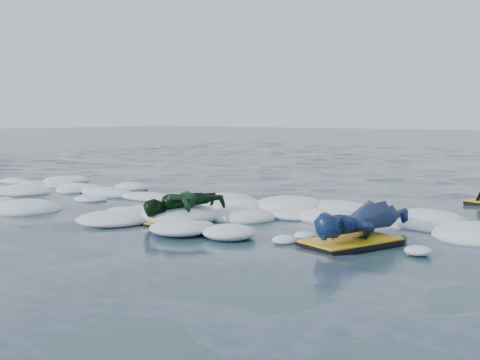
% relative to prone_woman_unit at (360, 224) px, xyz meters
% --- Properties ---
extents(ground, '(120.00, 120.00, 0.00)m').
position_rel_prone_woman_unit_xyz_m(ground, '(-2.43, -0.33, -0.22)').
color(ground, '#1A353F').
rests_on(ground, ground).
extents(foam_band, '(12.00, 3.10, 0.30)m').
position_rel_prone_woman_unit_xyz_m(foam_band, '(-2.43, 0.70, -0.22)').
color(foam_band, white).
rests_on(foam_band, ground).
extents(prone_woman_unit, '(0.94, 1.72, 0.43)m').
position_rel_prone_woman_unit_xyz_m(prone_woman_unit, '(0.00, 0.00, 0.00)').
color(prone_woman_unit, black).
rests_on(prone_woman_unit, ground).
extents(prone_child_unit, '(0.94, 1.21, 0.42)m').
position_rel_prone_woman_unit_xyz_m(prone_child_unit, '(-2.43, -0.28, -0.01)').
color(prone_child_unit, black).
rests_on(prone_child_unit, ground).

